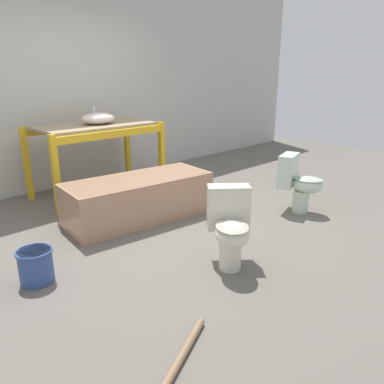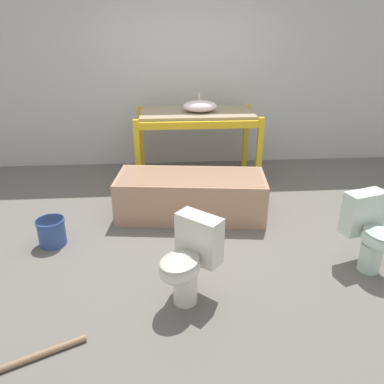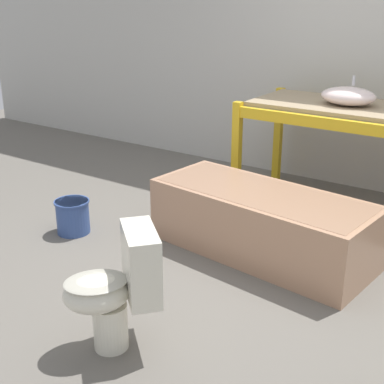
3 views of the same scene
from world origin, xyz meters
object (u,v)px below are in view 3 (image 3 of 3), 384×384
(bucket_white, at_px, (73,216))
(bathtub_main, at_px, (262,218))
(sink_basin, at_px, (348,96))
(toilet_far, at_px, (117,286))

(bucket_white, bearing_deg, bathtub_main, 20.61)
(sink_basin, height_order, bucket_white, sink_basin)
(bathtub_main, xyz_separation_m, bucket_white, (-1.42, -0.53, -0.13))
(toilet_far, bearing_deg, bucket_white, -173.54)
(bathtub_main, bearing_deg, toilet_far, -87.98)
(bathtub_main, bearing_deg, bucket_white, -152.74)
(sink_basin, distance_m, bathtub_main, 1.35)
(bucket_white, bearing_deg, toilet_far, -34.85)
(sink_basin, relative_size, bucket_white, 1.61)
(sink_basin, relative_size, toilet_far, 0.66)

